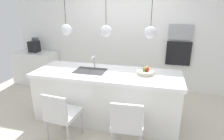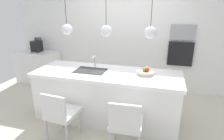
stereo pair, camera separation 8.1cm
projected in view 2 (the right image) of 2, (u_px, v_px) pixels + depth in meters
The scene contains 15 objects.
floor at pixel (107, 117), 3.65m from camera, with size 6.60×6.60×0.00m, color beige.
back_wall at pixel (126, 37), 4.75m from camera, with size 6.00×0.10×2.60m, color white.
kitchen_island at pixel (107, 95), 3.51m from camera, with size 2.60×0.92×0.92m.
sink_basin at pixel (90, 71), 3.45m from camera, with size 0.56×0.40×0.02m, color #2D2D30.
faucet at pixel (94, 60), 3.59m from camera, with size 0.02×0.17×0.22m.
fruit_bowl at pixel (145, 72), 3.25m from camera, with size 0.30×0.30×0.13m.
side_counter at pixel (39, 67), 5.31m from camera, with size 1.10×0.60×0.86m, color white.
coffee_machine at pixel (37, 46), 5.12m from camera, with size 0.20×0.35×0.38m.
microwave at pixel (183, 32), 4.29m from camera, with size 0.54×0.08×0.34m, color #9E9EA3.
oven at pixel (180, 54), 4.45m from camera, with size 0.56×0.08×0.56m, color black.
chair_near at pixel (61, 113), 2.88m from camera, with size 0.46×0.51×0.85m.
chair_middle at pixel (126, 123), 2.61m from camera, with size 0.47×0.47×0.86m.
pendant_light_left at pixel (67, 30), 3.33m from camera, with size 0.20×0.20×0.80m.
pendant_light_center at pixel (106, 31), 3.14m from camera, with size 0.20×0.20×0.80m.
pendant_light_right at pixel (150, 33), 2.95m from camera, with size 0.20×0.20×0.80m.
Camera 2 is at (0.97, -3.03, 2.02)m, focal length 30.53 mm.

